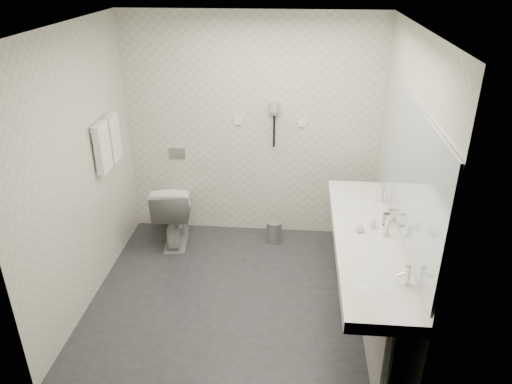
# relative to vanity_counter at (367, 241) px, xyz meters

# --- Properties ---
(floor) EXTENTS (2.80, 2.80, 0.00)m
(floor) POSITION_rel_vanity_counter_xyz_m (-1.12, 0.20, -0.80)
(floor) COLOR #26252A
(floor) RESTS_ON ground
(ceiling) EXTENTS (2.80, 2.80, 0.00)m
(ceiling) POSITION_rel_vanity_counter_xyz_m (-1.12, 0.20, 1.70)
(ceiling) COLOR silver
(ceiling) RESTS_ON wall_back
(wall_back) EXTENTS (2.80, 0.00, 2.80)m
(wall_back) POSITION_rel_vanity_counter_xyz_m (-1.12, 1.50, 0.45)
(wall_back) COLOR beige
(wall_back) RESTS_ON floor
(wall_front) EXTENTS (2.80, 0.00, 2.80)m
(wall_front) POSITION_rel_vanity_counter_xyz_m (-1.12, -1.10, 0.45)
(wall_front) COLOR beige
(wall_front) RESTS_ON floor
(wall_left) EXTENTS (0.00, 2.60, 2.60)m
(wall_left) POSITION_rel_vanity_counter_xyz_m (-2.52, 0.20, 0.45)
(wall_left) COLOR beige
(wall_left) RESTS_ON floor
(wall_right) EXTENTS (0.00, 2.60, 2.60)m
(wall_right) POSITION_rel_vanity_counter_xyz_m (0.27, 0.20, 0.45)
(wall_right) COLOR beige
(wall_right) RESTS_ON floor
(vanity_counter) EXTENTS (0.55, 2.20, 0.10)m
(vanity_counter) POSITION_rel_vanity_counter_xyz_m (0.00, 0.00, 0.00)
(vanity_counter) COLOR silver
(vanity_counter) RESTS_ON floor
(vanity_panel) EXTENTS (0.03, 2.15, 0.75)m
(vanity_panel) POSITION_rel_vanity_counter_xyz_m (0.02, 0.00, -0.42)
(vanity_panel) COLOR gray
(vanity_panel) RESTS_ON floor
(vanity_post_near) EXTENTS (0.06, 0.06, 0.75)m
(vanity_post_near) POSITION_rel_vanity_counter_xyz_m (0.05, -1.04, -0.42)
(vanity_post_near) COLOR silver
(vanity_post_near) RESTS_ON floor
(vanity_post_far) EXTENTS (0.06, 0.06, 0.75)m
(vanity_post_far) POSITION_rel_vanity_counter_xyz_m (0.05, 1.04, -0.42)
(vanity_post_far) COLOR silver
(vanity_post_far) RESTS_ON floor
(mirror) EXTENTS (0.02, 2.20, 1.05)m
(mirror) POSITION_rel_vanity_counter_xyz_m (0.26, 0.00, 0.65)
(mirror) COLOR #B2BCC6
(mirror) RESTS_ON wall_right
(basin_near) EXTENTS (0.40, 0.31, 0.05)m
(basin_near) POSITION_rel_vanity_counter_xyz_m (0.00, -0.65, 0.04)
(basin_near) COLOR silver
(basin_near) RESTS_ON vanity_counter
(basin_far) EXTENTS (0.40, 0.31, 0.05)m
(basin_far) POSITION_rel_vanity_counter_xyz_m (0.00, 0.65, 0.04)
(basin_far) COLOR silver
(basin_far) RESTS_ON vanity_counter
(faucet_near) EXTENTS (0.04, 0.04, 0.15)m
(faucet_near) POSITION_rel_vanity_counter_xyz_m (0.19, -0.65, 0.12)
(faucet_near) COLOR silver
(faucet_near) RESTS_ON vanity_counter
(faucet_far) EXTENTS (0.04, 0.04, 0.15)m
(faucet_far) POSITION_rel_vanity_counter_xyz_m (0.19, 0.65, 0.12)
(faucet_far) COLOR silver
(faucet_far) RESTS_ON vanity_counter
(soap_bottle_a) EXTENTS (0.05, 0.05, 0.10)m
(soap_bottle_a) POSITION_rel_vanity_counter_xyz_m (0.06, 0.14, 0.10)
(soap_bottle_a) COLOR white
(soap_bottle_a) RESTS_ON vanity_counter
(soap_bottle_b) EXTENTS (0.08, 0.08, 0.09)m
(soap_bottle_b) POSITION_rel_vanity_counter_xyz_m (-0.06, 0.07, 0.10)
(soap_bottle_b) COLOR white
(soap_bottle_b) RESTS_ON vanity_counter
(soap_bottle_c) EXTENTS (0.06, 0.06, 0.14)m
(soap_bottle_c) POSITION_rel_vanity_counter_xyz_m (0.15, 0.02, 0.12)
(soap_bottle_c) COLOR white
(soap_bottle_c) RESTS_ON vanity_counter
(glass_left) EXTENTS (0.08, 0.08, 0.11)m
(glass_left) POSITION_rel_vanity_counter_xyz_m (0.18, 0.21, 0.10)
(glass_left) COLOR silver
(glass_left) RESTS_ON vanity_counter
(glass_right) EXTENTS (0.07, 0.07, 0.10)m
(glass_right) POSITION_rel_vanity_counter_xyz_m (0.23, 0.29, 0.10)
(glass_right) COLOR silver
(glass_right) RESTS_ON vanity_counter
(toilet) EXTENTS (0.52, 0.80, 0.76)m
(toilet) POSITION_rel_vanity_counter_xyz_m (-1.98, 1.15, -0.42)
(toilet) COLOR silver
(toilet) RESTS_ON floor
(flush_plate) EXTENTS (0.18, 0.02, 0.12)m
(flush_plate) POSITION_rel_vanity_counter_xyz_m (-1.98, 1.49, 0.15)
(flush_plate) COLOR #B2B5BA
(flush_plate) RESTS_ON wall_back
(pedal_bin) EXTENTS (0.22, 0.22, 0.24)m
(pedal_bin) POSITION_rel_vanity_counter_xyz_m (-0.84, 1.22, -0.68)
(pedal_bin) COLOR #B2B5BA
(pedal_bin) RESTS_ON floor
(bin_lid) EXTENTS (0.17, 0.17, 0.02)m
(bin_lid) POSITION_rel_vanity_counter_xyz_m (-0.84, 1.22, -0.55)
(bin_lid) COLOR #B2B5BA
(bin_lid) RESTS_ON pedal_bin
(towel_rail) EXTENTS (0.02, 0.62, 0.02)m
(towel_rail) POSITION_rel_vanity_counter_xyz_m (-2.47, 0.75, 0.75)
(towel_rail) COLOR silver
(towel_rail) RESTS_ON wall_left
(towel_near) EXTENTS (0.07, 0.24, 0.48)m
(towel_near) POSITION_rel_vanity_counter_xyz_m (-2.46, 0.61, 0.53)
(towel_near) COLOR white
(towel_near) RESTS_ON towel_rail
(towel_far) EXTENTS (0.07, 0.24, 0.48)m
(towel_far) POSITION_rel_vanity_counter_xyz_m (-2.46, 0.89, 0.53)
(towel_far) COLOR white
(towel_far) RESTS_ON towel_rail
(dryer_cradle) EXTENTS (0.10, 0.04, 0.14)m
(dryer_cradle) POSITION_rel_vanity_counter_xyz_m (-0.88, 1.47, 0.70)
(dryer_cradle) COLOR gray
(dryer_cradle) RESTS_ON wall_back
(dryer_barrel) EXTENTS (0.08, 0.14, 0.08)m
(dryer_barrel) POSITION_rel_vanity_counter_xyz_m (-0.88, 1.40, 0.73)
(dryer_barrel) COLOR gray
(dryer_barrel) RESTS_ON dryer_cradle
(dryer_cord) EXTENTS (0.02, 0.02, 0.35)m
(dryer_cord) POSITION_rel_vanity_counter_xyz_m (-0.88, 1.46, 0.45)
(dryer_cord) COLOR black
(dryer_cord) RESTS_ON dryer_cradle
(switch_plate_a) EXTENTS (0.09, 0.02, 0.09)m
(switch_plate_a) POSITION_rel_vanity_counter_xyz_m (-1.27, 1.49, 0.55)
(switch_plate_a) COLOR silver
(switch_plate_a) RESTS_ON wall_back
(switch_plate_b) EXTENTS (0.09, 0.02, 0.09)m
(switch_plate_b) POSITION_rel_vanity_counter_xyz_m (-0.57, 1.49, 0.55)
(switch_plate_b) COLOR silver
(switch_plate_b) RESTS_ON wall_back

